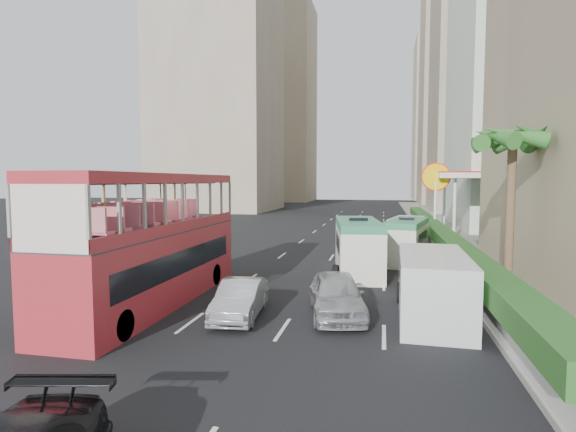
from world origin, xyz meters
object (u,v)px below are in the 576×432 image
(car_silver_lane_a, at_px, (240,317))
(palm_tree, at_px, (510,215))
(panel_van_near, at_px, (433,286))
(shell_station, at_px, (475,206))
(double_decker_bus, at_px, (153,239))
(minibus_near, at_px, (358,247))
(van_asset, at_px, (364,247))
(car_silver_lane_b, at_px, (337,316))
(panel_van_far, at_px, (406,231))
(minibus_far, at_px, (406,241))

(car_silver_lane_a, xyz_separation_m, palm_tree, (9.94, 5.02, 3.38))
(panel_van_near, xyz_separation_m, shell_station, (5.55, 22.70, 1.63))
(palm_tree, bearing_deg, double_decker_bus, -163.84)
(minibus_near, bearing_deg, panel_van_near, -75.26)
(double_decker_bus, xyz_separation_m, car_silver_lane_a, (3.86, -1.02, -2.53))
(van_asset, height_order, palm_tree, palm_tree)
(minibus_near, bearing_deg, van_asset, 82.33)
(car_silver_lane_b, height_order, van_asset, car_silver_lane_b)
(double_decker_bus, relative_size, car_silver_lane_a, 2.79)
(van_asset, xyz_separation_m, panel_van_far, (3.04, 2.15, 1.01))
(panel_van_far, height_order, shell_station, shell_station)
(palm_tree, relative_size, shell_station, 0.80)
(double_decker_bus, distance_m, van_asset, 18.59)
(minibus_far, xyz_separation_m, shell_station, (5.91, 11.55, 1.50))
(minibus_near, bearing_deg, panel_van_far, 67.50)
(car_silver_lane_b, distance_m, minibus_near, 7.74)
(car_silver_lane_a, xyz_separation_m, minibus_far, (6.24, 12.48, 1.25))
(van_asset, height_order, panel_van_near, panel_van_near)
(palm_tree, bearing_deg, minibus_far, 116.45)
(double_decker_bus, xyz_separation_m, shell_station, (16.00, 23.00, 0.22))
(minibus_far, bearing_deg, car_silver_lane_a, -104.68)
(car_silver_lane_b, bearing_deg, van_asset, 77.95)
(minibus_far, height_order, panel_van_far, minibus_far)
(minibus_near, xyz_separation_m, panel_van_far, (3.00, 11.53, -0.37))
(car_silver_lane_a, distance_m, panel_van_far, 21.12)
(double_decker_bus, xyz_separation_m, van_asset, (7.42, 16.85, -2.53))
(van_asset, relative_size, palm_tree, 0.80)
(panel_van_near, xyz_separation_m, palm_tree, (3.35, 3.70, 2.26))
(van_asset, height_order, minibus_near, minibus_near)
(panel_van_near, bearing_deg, van_asset, 101.84)
(van_asset, bearing_deg, car_silver_lane_b, -94.01)
(car_silver_lane_a, relative_size, car_silver_lane_b, 0.88)
(car_silver_lane_b, height_order, minibus_near, minibus_near)
(minibus_far, bearing_deg, panel_van_near, -76.26)
(car_silver_lane_a, relative_size, panel_van_near, 0.70)
(double_decker_bus, relative_size, panel_van_near, 1.96)
(panel_van_near, bearing_deg, palm_tree, 49.32)
(minibus_near, relative_size, minibus_far, 1.10)
(van_asset, bearing_deg, palm_tree, -66.70)
(minibus_far, bearing_deg, double_decker_bus, -119.50)
(car_silver_lane_b, height_order, minibus_far, minibus_far)
(double_decker_bus, height_order, van_asset, double_decker_bus)
(shell_station, bearing_deg, car_silver_lane_b, -110.94)
(shell_station, bearing_deg, minibus_near, -118.81)
(car_silver_lane_b, height_order, shell_station, shell_station)
(double_decker_bus, bearing_deg, panel_van_far, 61.17)
(van_asset, distance_m, palm_tree, 14.74)
(car_silver_lane_b, bearing_deg, minibus_far, 64.62)
(car_silver_lane_a, bearing_deg, palm_tree, 21.46)
(palm_tree, bearing_deg, van_asset, 116.39)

